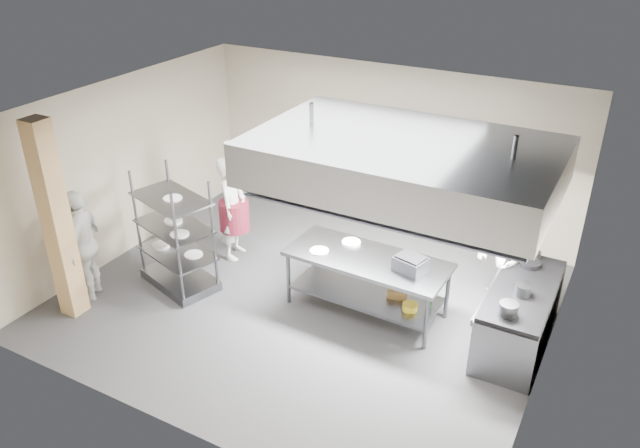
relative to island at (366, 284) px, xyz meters
The scene contains 23 objects.
floor 1.05m from the island, 167.68° to the right, with size 7.00×7.00×0.00m, color #333336.
ceiling 2.71m from the island, 167.68° to the right, with size 7.00×7.00×0.00m, color silver.
wall_back 3.13m from the island, 108.25° to the left, with size 7.00×7.00×0.00m, color #BCAE95.
wall_left 4.55m from the island, behind, with size 6.00×6.00×0.00m, color #BCAE95.
wall_right 2.79m from the island, ahead, with size 6.00×6.00×0.00m, color #BCAE95.
column 4.49m from the island, 151.20° to the right, with size 0.30×0.30×3.00m, color tan.
exhaust_hood 1.99m from the island, 27.75° to the left, with size 4.00×2.50×0.60m, color gray.
hood_strip_a 1.72m from the island, 159.22° to the left, with size 1.60×0.12×0.04m, color white.
hood_strip_b 2.08m from the island, ahead, with size 1.60×0.12×0.04m, color white.
wall_shelf 2.97m from the island, 71.61° to the left, with size 1.50×0.28×0.04m, color gray.
island is the anchor object (origin of this frame).
island_worktop 0.42m from the island, ahead, with size 2.37×0.99×0.06m, color gray.
island_undershelf 0.16m from the island, ahead, with size 2.18×0.89×0.04m, color slate.
pass_rack 3.05m from the island, 165.35° to the right, with size 1.25×0.73×1.87m, color slate, non-canonical shape.
cooking_range 2.18m from the island, ahead, with size 0.80×2.00×0.84m, color slate.
range_top 2.22m from the island, ahead, with size 0.78×1.96×0.06m, color black.
chef_head 2.73m from the island, behind, with size 0.66×0.43×1.81m, color silver.
chef_line 2.00m from the island, 31.23° to the left, with size 0.82×0.64×1.70m, color silver.
chef_plating 4.28m from the island, 157.03° to the right, with size 1.04×0.43×1.78m, color white.
griddle 0.87m from the island, ahead, with size 0.42×0.33×0.21m, color slate.
wicker_basket 0.47m from the island, 13.20° to the left, with size 0.28×0.19×0.12m, color olive.
stockpot 2.23m from the island, ahead, with size 0.22×0.22×0.15m, color gray.
plate_stack 3.02m from the island, 165.35° to the right, with size 0.28×0.28×0.05m, color white.
Camera 1 is at (4.01, -6.91, 5.51)m, focal length 35.00 mm.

